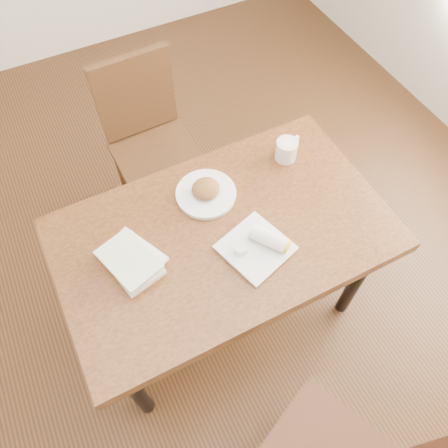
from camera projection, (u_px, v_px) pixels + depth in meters
name	position (u px, v px, depth m)	size (l,w,h in m)	color
ground	(224.00, 305.00, 2.34)	(4.00, 5.00, 0.01)	#472814
room_walls	(224.00, 21.00, 0.97)	(4.02, 5.02, 2.80)	beige
table	(224.00, 242.00, 1.78)	(1.31, 0.79, 0.75)	brown
chair_far	(149.00, 135.00, 2.26)	(0.43, 0.43, 0.95)	#442813
plate_scone	(206.00, 192.00, 1.78)	(0.25, 0.25, 0.08)	white
coffee_mug	(287.00, 149.00, 1.87)	(0.13, 0.09, 0.09)	white
plate_burrito	(260.00, 245.00, 1.64)	(0.29, 0.29, 0.08)	white
book_stack	(131.00, 260.00, 1.60)	(0.24, 0.28, 0.06)	white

